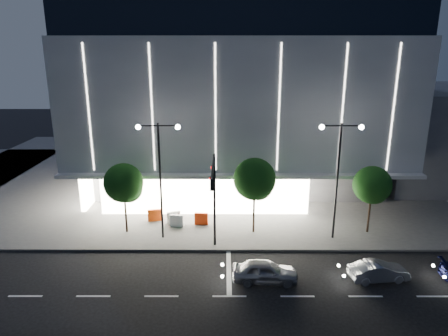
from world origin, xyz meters
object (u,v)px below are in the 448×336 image
street_lamp_east (339,164)px  car_second (379,271)px  traffic_mast (214,188)px  tree_right (372,187)px  street_lamp_west (160,164)px  barrier_d (177,221)px  tree_mid (255,181)px  barrier_b (174,217)px  tree_left (124,185)px  barrier_c (201,219)px  car_lead (265,271)px  barrier_a (154,215)px

street_lamp_east → car_second: size_ratio=2.43×
traffic_mast → tree_right: size_ratio=1.28×
street_lamp_west → traffic_mast: bearing=-33.6°
street_lamp_west → barrier_d: (0.83, 2.00, -5.31)m
tree_mid → car_second: tree_mid is taller
tree_right → barrier_b: size_ratio=5.01×
car_second → barrier_b: size_ratio=3.36×
tree_mid → car_second: 10.64m
tree_left → tree_mid: 10.00m
traffic_mast → barrier_c: 6.79m
street_lamp_west → barrier_b: (0.50, 2.66, -5.31)m
tree_right → barrier_c: size_ratio=5.01×
traffic_mast → street_lamp_west: 4.89m
car_lead → car_second: 7.12m
traffic_mast → tree_left: 7.95m
traffic_mast → barrier_a: size_ratio=6.43×
car_lead → tree_right: bearing=-49.5°
street_lamp_west → car_second: (14.36, -5.73, -5.35)m
tree_left → barrier_b: tree_left is taller
street_lamp_west → tree_left: street_lamp_west is taller
car_lead → street_lamp_east: bearing=-42.0°
traffic_mast → barrier_a: 8.91m
traffic_mast → barrier_c: traffic_mast is taller
street_lamp_west → tree_right: bearing=3.6°
street_lamp_east → traffic_mast: bearing=-163.5°
car_second → barrier_c: car_second is taller
tree_right → barrier_c: (-13.22, 1.37, -3.23)m
street_lamp_east → tree_left: (-15.97, 1.02, -1.92)m
street_lamp_west → barrier_a: size_ratio=8.18×
traffic_mast → street_lamp_east: (9.00, 2.66, 0.93)m
tree_mid → barrier_d: bearing=171.0°
traffic_mast → car_second: (10.36, -3.06, -4.42)m
car_second → tree_mid: bearing=39.9°
street_lamp_west → car_lead: (7.24, -5.87, -5.26)m
barrier_b → barrier_d: bearing=-85.4°
barrier_b → barrier_c: 2.32m
car_second → barrier_d: (-13.53, 7.73, 0.04)m
barrier_d → traffic_mast: bearing=-46.8°
car_lead → barrier_c: (-4.43, 8.27, -0.05)m
street_lamp_west → tree_right: street_lamp_west is taller
tree_right → car_lead: 11.62m
street_lamp_west → barrier_c: bearing=40.4°
tree_left → barrier_a: (1.80, 2.11, -3.38)m
car_second → barrier_a: size_ratio=3.36×
tree_left → tree_mid: size_ratio=0.93×
barrier_c → car_second: bearing=-30.1°
tree_left → car_lead: size_ratio=1.40×
barrier_c → barrier_d: size_ratio=1.00×
barrier_c → tree_right: bearing=-0.9°
barrier_c → barrier_d: (-1.98, -0.39, 0.00)m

